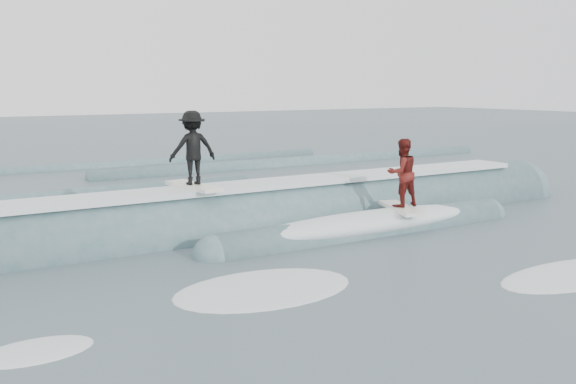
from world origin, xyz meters
TOP-DOWN VIEW (x-y plane):
  - ground at (0.00, 0.00)m, footprint 160.00×160.00m
  - breaking_wave at (0.22, 6.32)m, footprint 22.96×3.97m
  - surfer_black at (-2.24, 6.59)m, footprint 1.27×2.06m
  - surfer_red at (2.87, 4.39)m, footprint 1.17×2.07m
  - whitewater at (-0.77, -0.39)m, footprint 12.74×8.08m
  - far_swells at (1.42, 17.65)m, footprint 38.78×8.65m

SIDE VIEW (x-z plane):
  - ground at x=0.00m, z-range 0.00..0.00m
  - whitewater at x=-0.77m, z-range -0.05..0.05m
  - far_swells at x=1.42m, z-range -0.40..0.40m
  - breaking_wave at x=0.22m, z-range -1.15..1.23m
  - surfer_red at x=2.87m, z-range 0.49..2.43m
  - surfer_black at x=-2.24m, z-range 1.24..3.23m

